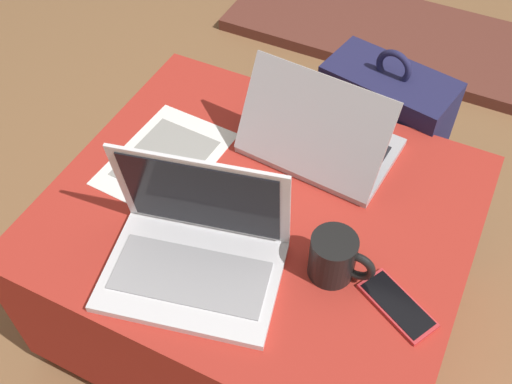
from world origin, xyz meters
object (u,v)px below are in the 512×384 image
object	(u,v)px
cell_phone	(397,305)
paper_sheet	(166,158)
laptop_far	(318,139)
coffee_mug	(335,257)
backpack	(378,146)
laptop_near	(195,249)

from	to	relation	value
cell_phone	paper_sheet	bearing A→B (deg)	105.14
laptop_far	paper_sheet	bearing A→B (deg)	33.97
cell_phone	paper_sheet	world-z (taller)	cell_phone
coffee_mug	laptop_far	bearing A→B (deg)	117.79
backpack	coffee_mug	world-z (taller)	backpack
laptop_far	cell_phone	distance (m)	0.41
paper_sheet	cell_phone	bearing A→B (deg)	-9.58
laptop_near	backpack	bearing A→B (deg)	62.58
laptop_near	cell_phone	xyz separation A→B (m)	(0.38, 0.08, -0.05)
laptop_far	cell_phone	world-z (taller)	laptop_far
laptop_near	paper_sheet	xyz separation A→B (m)	(-0.20, 0.21, -0.05)
laptop_far	backpack	bearing A→B (deg)	-100.78
laptop_near	paper_sheet	size ratio (longest dim) A/B	1.22
paper_sheet	coffee_mug	world-z (taller)	coffee_mug
laptop_near	coffee_mug	distance (m)	0.26
laptop_far	cell_phone	size ratio (longest dim) A/B	2.10
backpack	paper_sheet	world-z (taller)	backpack
backpack	coffee_mug	xyz separation A→B (m)	(0.07, -0.57, 0.25)
laptop_far	paper_sheet	xyz separation A→B (m)	(-0.30, -0.17, -0.04)
backpack	coffee_mug	distance (m)	0.63
laptop_far	backpack	xyz separation A→B (m)	(0.08, 0.29, -0.25)
cell_phone	paper_sheet	xyz separation A→B (m)	(-0.58, 0.13, -0.00)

